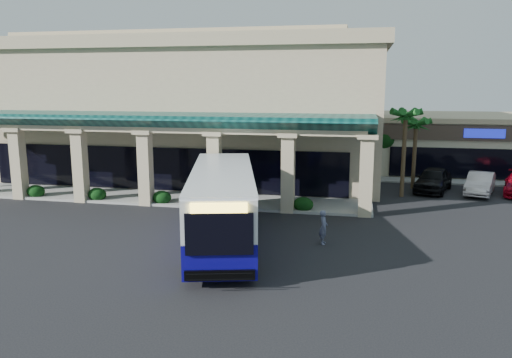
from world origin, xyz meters
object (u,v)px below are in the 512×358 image
(transit_bus, at_px, (223,206))
(car_silver, at_px, (433,179))
(pedestrian, at_px, (324,227))
(car_white, at_px, (480,183))

(transit_bus, relative_size, car_silver, 2.48)
(pedestrian, relative_size, car_silver, 0.32)
(transit_bus, bearing_deg, car_silver, 36.34)
(car_silver, xyz_separation_m, car_white, (3.06, -0.32, -0.11))
(pedestrian, xyz_separation_m, car_white, (9.83, 13.36, -0.06))
(transit_bus, distance_m, car_silver, 18.37)
(pedestrian, relative_size, car_white, 0.36)
(car_silver, bearing_deg, transit_bus, -111.02)
(pedestrian, bearing_deg, transit_bus, 95.80)
(car_white, bearing_deg, pedestrian, -108.42)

